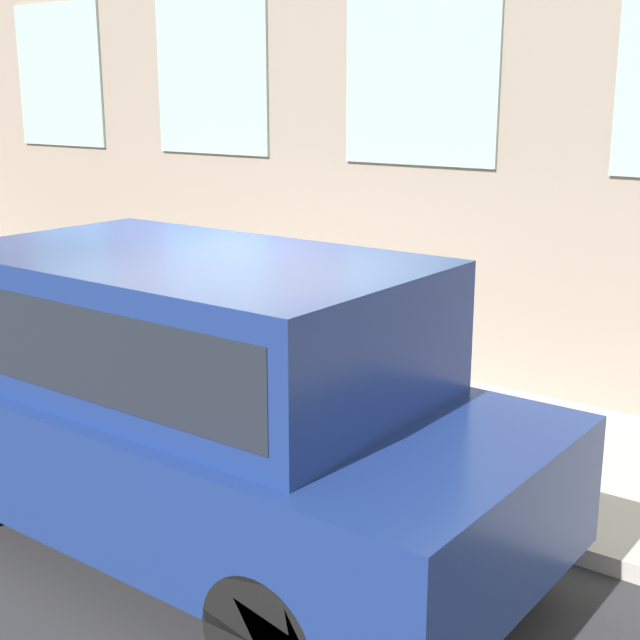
# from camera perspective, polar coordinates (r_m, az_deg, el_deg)

# --- Properties ---
(ground_plane) EXTENTS (80.00, 80.00, 0.00)m
(ground_plane) POSITION_cam_1_polar(r_m,az_deg,el_deg) (7.58, -4.74, -8.87)
(ground_plane) COLOR #2D2D30
(sidewalk) EXTENTS (2.66, 60.00, 0.13)m
(sidewalk) POSITION_cam_1_polar(r_m,az_deg,el_deg) (8.52, 1.24, -5.67)
(sidewalk) COLOR #B2ADA3
(sidewalk) RESTS_ON ground_plane
(fire_hydrant) EXTENTS (0.31, 0.43, 0.70)m
(fire_hydrant) POSITION_cam_1_polar(r_m,az_deg,el_deg) (7.82, -2.75, -4.28)
(fire_hydrant) COLOR gold
(fire_hydrant) RESTS_ON sidewalk
(person) EXTENTS (0.30, 0.20, 1.24)m
(person) POSITION_cam_1_polar(r_m,az_deg,el_deg) (7.22, 2.97, -2.64)
(person) COLOR navy
(person) RESTS_ON sidewalk
(parked_truck_navy_near) EXTENTS (2.04, 4.99, 2.00)m
(parked_truck_navy_near) POSITION_cam_1_polar(r_m,az_deg,el_deg) (5.91, -8.70, -4.13)
(parked_truck_navy_near) COLOR black
(parked_truck_navy_near) RESTS_ON ground_plane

